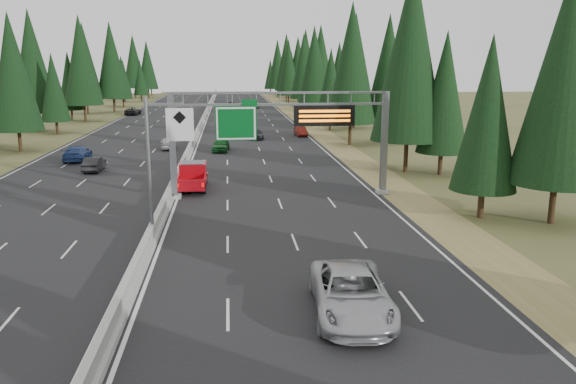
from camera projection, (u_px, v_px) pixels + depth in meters
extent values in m
cube|color=black|center=(199.00, 131.00, 85.45)|extent=(32.00, 260.00, 0.08)
cube|color=olive|center=(315.00, 129.00, 87.29)|extent=(3.60, 260.00, 0.06)
cube|color=#454A22|center=(79.00, 132.00, 83.62)|extent=(3.60, 260.00, 0.06)
cube|color=gray|center=(199.00, 129.00, 85.41)|extent=(0.70, 260.00, 0.30)
cube|color=gray|center=(199.00, 127.00, 85.32)|extent=(0.30, 260.00, 0.60)
cube|color=slate|center=(173.00, 146.00, 40.97)|extent=(0.45, 0.45, 7.80)
cube|color=gray|center=(175.00, 196.00, 41.80)|extent=(0.90, 0.90, 0.30)
cube|color=slate|center=(384.00, 143.00, 42.61)|extent=(0.45, 0.45, 7.80)
cube|color=gray|center=(382.00, 191.00, 43.43)|extent=(0.90, 0.90, 0.30)
cube|color=slate|center=(280.00, 93.00, 40.95)|extent=(15.85, 0.35, 0.16)
cube|color=slate|center=(280.00, 104.00, 41.13)|extent=(15.85, 0.35, 0.16)
cube|color=#054C19|center=(236.00, 123.00, 40.85)|extent=(3.00, 0.10, 2.50)
cube|color=silver|center=(236.00, 123.00, 40.79)|extent=(2.85, 0.02, 2.35)
cube|color=#054C19|center=(249.00, 102.00, 40.62)|extent=(1.10, 0.10, 0.45)
cube|color=black|center=(324.00, 116.00, 41.36)|extent=(4.50, 0.40, 1.50)
cube|color=orange|center=(325.00, 111.00, 41.07)|extent=(3.80, 0.02, 0.18)
cube|color=orange|center=(325.00, 116.00, 41.14)|extent=(3.80, 0.02, 0.18)
cube|color=orange|center=(325.00, 121.00, 41.22)|extent=(3.80, 0.02, 0.18)
cylinder|color=slate|center=(149.00, 170.00, 31.22)|extent=(0.20, 0.20, 8.00)
cube|color=gray|center=(153.00, 237.00, 32.08)|extent=(0.50, 0.50, 0.20)
cube|color=slate|center=(164.00, 104.00, 30.53)|extent=(2.00, 0.15, 0.15)
cube|color=silver|center=(180.00, 125.00, 30.73)|extent=(1.50, 0.06, 1.80)
cylinder|color=black|center=(481.00, 204.00, 36.59)|extent=(0.40, 0.40, 1.88)
cone|color=black|center=(488.00, 113.00, 35.30)|extent=(4.22, 4.22, 9.84)
cylinder|color=black|center=(552.00, 203.00, 35.20)|extent=(0.40, 0.40, 2.60)
cone|color=black|center=(567.00, 71.00, 33.40)|extent=(5.86, 5.86, 13.66)
cylinder|color=black|center=(406.00, 156.00, 52.23)|extent=(0.40, 0.40, 3.01)
cone|color=black|center=(411.00, 52.00, 50.16)|extent=(6.76, 6.76, 15.78)
cylinder|color=black|center=(440.00, 163.00, 51.10)|extent=(0.40, 0.40, 2.05)
cone|color=black|center=(445.00, 92.00, 49.69)|extent=(4.61, 4.61, 10.76)
cylinder|color=black|center=(350.00, 134.00, 69.93)|extent=(0.40, 0.40, 2.77)
cone|color=black|center=(352.00, 63.00, 68.02)|extent=(6.23, 6.23, 14.54)
cylinder|color=black|center=(386.00, 133.00, 71.98)|extent=(0.40, 0.40, 2.57)
cone|color=black|center=(388.00, 69.00, 70.20)|extent=(5.79, 5.79, 13.51)
cylinder|color=black|center=(330.00, 124.00, 85.90)|extent=(0.40, 0.40, 1.98)
cone|color=black|center=(331.00, 83.00, 84.54)|extent=(4.45, 4.45, 10.38)
cylinder|color=black|center=(354.00, 119.00, 89.18)|extent=(0.40, 0.40, 2.83)
cone|color=black|center=(355.00, 62.00, 87.23)|extent=(6.37, 6.37, 14.86)
cylinder|color=black|center=(314.00, 111.00, 105.25)|extent=(0.40, 0.40, 2.71)
cone|color=black|center=(314.00, 65.00, 103.38)|extent=(6.10, 6.10, 14.22)
cylinder|color=black|center=(338.00, 113.00, 104.53)|extent=(0.40, 0.40, 2.25)
cone|color=black|center=(339.00, 74.00, 102.98)|extent=(5.06, 5.06, 11.82)
cylinder|color=black|center=(303.00, 105.00, 123.08)|extent=(0.40, 0.40, 2.65)
cone|color=black|center=(304.00, 66.00, 121.25)|extent=(5.96, 5.96, 13.91)
cylinder|color=black|center=(320.00, 104.00, 122.43)|extent=(0.40, 0.40, 2.94)
cone|color=black|center=(321.00, 61.00, 120.40)|extent=(6.62, 6.62, 15.45)
cylinder|color=black|center=(289.00, 100.00, 138.67)|extent=(0.40, 0.40, 2.56)
cone|color=black|center=(289.00, 67.00, 136.91)|extent=(5.76, 5.76, 13.44)
cylinder|color=black|center=(305.00, 99.00, 140.25)|extent=(0.40, 0.40, 2.97)
cone|color=black|center=(305.00, 61.00, 138.20)|extent=(6.69, 6.69, 15.61)
cylinder|color=black|center=(286.00, 96.00, 155.98)|extent=(0.40, 0.40, 2.95)
cone|color=black|center=(286.00, 62.00, 153.95)|extent=(6.63, 6.63, 15.46)
cylinder|color=black|center=(298.00, 96.00, 156.37)|extent=(0.40, 0.40, 2.82)
cone|color=black|center=(298.00, 64.00, 154.42)|extent=(6.35, 6.35, 14.83)
cylinder|color=black|center=(278.00, 93.00, 175.30)|extent=(0.40, 0.40, 2.83)
cone|color=black|center=(278.00, 64.00, 173.35)|extent=(6.37, 6.37, 14.87)
cylinder|color=black|center=(292.00, 93.00, 176.13)|extent=(0.40, 0.40, 2.25)
cone|color=black|center=(292.00, 71.00, 174.57)|extent=(5.07, 5.07, 11.83)
cylinder|color=black|center=(271.00, 92.00, 191.89)|extent=(0.40, 0.40, 1.90)
cone|color=black|center=(270.00, 74.00, 190.58)|extent=(4.28, 4.28, 9.99)
cylinder|color=black|center=(287.00, 90.00, 190.37)|extent=(0.40, 0.40, 2.90)
cone|color=black|center=(287.00, 63.00, 188.37)|extent=(6.53, 6.53, 15.24)
cylinder|color=black|center=(20.00, 141.00, 64.27)|extent=(0.40, 0.40, 2.50)
cone|color=black|center=(13.00, 72.00, 62.55)|extent=(5.63, 5.63, 13.13)
cylinder|color=black|center=(57.00, 128.00, 81.34)|extent=(0.40, 0.40, 1.85)
cone|color=black|center=(53.00, 87.00, 80.06)|extent=(4.16, 4.16, 9.71)
cylinder|color=black|center=(38.00, 122.00, 84.28)|extent=(0.40, 0.40, 2.86)
cone|color=black|center=(32.00, 61.00, 82.31)|extent=(6.44, 6.44, 15.03)
cylinder|color=black|center=(85.00, 113.00, 99.53)|extent=(0.40, 0.40, 2.95)
cone|color=black|center=(81.00, 60.00, 97.50)|extent=(6.63, 6.63, 15.46)
cylinder|color=black|center=(72.00, 115.00, 101.08)|extent=(0.40, 0.40, 1.95)
cone|color=black|center=(69.00, 81.00, 99.74)|extent=(4.40, 4.40, 10.26)
cylinder|color=black|center=(114.00, 105.00, 119.12)|extent=(0.40, 0.40, 3.00)
cone|color=black|center=(111.00, 60.00, 117.05)|extent=(6.74, 6.74, 15.74)
cylinder|color=black|center=(88.00, 106.00, 115.93)|extent=(0.40, 0.40, 2.94)
cone|color=black|center=(84.00, 61.00, 113.90)|extent=(6.61, 6.61, 15.41)
cylinder|color=black|center=(124.00, 103.00, 133.98)|extent=(0.40, 0.40, 1.94)
cone|color=black|center=(122.00, 77.00, 132.65)|extent=(4.35, 4.35, 10.16)
cylinder|color=black|center=(115.00, 103.00, 136.68)|extent=(0.40, 0.40, 1.79)
cone|color=black|center=(113.00, 79.00, 135.45)|extent=(4.02, 4.02, 9.39)
cylinder|color=black|center=(142.00, 98.00, 154.42)|extent=(0.40, 0.40, 1.81)
cone|color=black|center=(140.00, 77.00, 153.17)|extent=(4.08, 4.08, 9.51)
cylinder|color=black|center=(125.00, 99.00, 152.49)|extent=(0.40, 0.40, 1.82)
cone|color=black|center=(124.00, 77.00, 151.24)|extent=(4.09, 4.09, 9.53)
cylinder|color=black|center=(149.00, 94.00, 171.06)|extent=(0.40, 0.40, 2.74)
cone|color=black|center=(147.00, 65.00, 169.17)|extent=(6.16, 6.16, 14.38)
cylinder|color=black|center=(135.00, 93.00, 171.13)|extent=(0.40, 0.40, 3.03)
cone|color=black|center=(134.00, 61.00, 169.05)|extent=(6.81, 6.81, 15.89)
cylinder|color=black|center=(151.00, 92.00, 186.57)|extent=(0.40, 0.40, 2.04)
cone|color=black|center=(150.00, 73.00, 185.16)|extent=(4.60, 4.60, 10.73)
cylinder|color=black|center=(141.00, 92.00, 188.43)|extent=(0.40, 0.40, 1.83)
cone|color=black|center=(140.00, 75.00, 187.17)|extent=(4.12, 4.12, 9.60)
imported|color=#A4A4A8|center=(351.00, 293.00, 22.16)|extent=(3.41, 6.59, 1.78)
cylinder|color=black|center=(179.00, 189.00, 43.05)|extent=(0.33, 0.87, 0.87)
cylinder|color=black|center=(204.00, 188.00, 43.24)|extent=(0.33, 0.87, 0.87)
cylinder|color=black|center=(183.00, 179.00, 46.55)|extent=(0.33, 0.87, 0.87)
cylinder|color=black|center=(205.00, 179.00, 46.74)|extent=(0.33, 0.87, 0.87)
cube|color=#AF0A14|center=(193.00, 181.00, 44.91)|extent=(2.18, 6.11, 0.33)
cube|color=#AF0A14|center=(193.00, 170.00, 45.70)|extent=(2.07, 2.40, 1.20)
cube|color=black|center=(193.00, 166.00, 45.62)|extent=(1.85, 2.07, 0.60)
cube|color=#AF0A14|center=(178.00, 181.00, 43.13)|extent=(0.11, 2.62, 0.65)
cube|color=#AF0A14|center=(205.00, 180.00, 43.35)|extent=(0.11, 2.62, 0.65)
cube|color=#AF0A14|center=(190.00, 184.00, 41.97)|extent=(2.18, 0.11, 0.65)
imported|color=#14571D|center=(221.00, 145.00, 64.59)|extent=(2.15, 4.50, 1.48)
imported|color=maroon|center=(301.00, 131.00, 78.50)|extent=(1.64, 4.00, 1.29)
imported|color=black|center=(255.00, 134.00, 75.43)|extent=(2.18, 4.57, 1.28)
imported|color=silver|center=(254.00, 104.00, 130.88)|extent=(2.97, 5.86, 1.59)
imported|color=black|center=(231.00, 104.00, 134.74)|extent=(1.53, 3.74, 1.27)
imported|color=black|center=(94.00, 164.00, 52.41)|extent=(1.47, 4.05, 1.33)
imported|color=navy|center=(77.00, 153.00, 58.10)|extent=(2.40, 5.49, 1.57)
imported|color=#B7B7B7|center=(169.00, 143.00, 66.21)|extent=(1.87, 4.31, 1.45)
imported|color=black|center=(133.00, 111.00, 112.13)|extent=(2.77, 5.54, 1.51)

